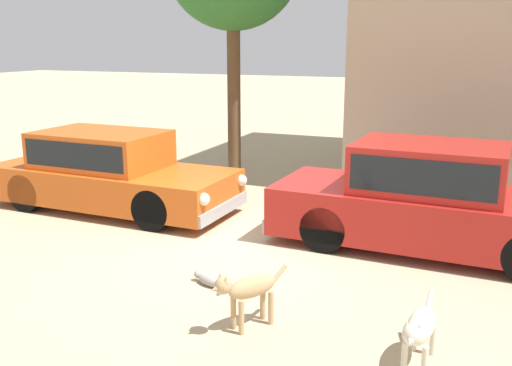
# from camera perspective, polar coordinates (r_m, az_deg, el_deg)

# --- Properties ---
(ground_plane) EXTENTS (80.00, 80.00, 0.00)m
(ground_plane) POSITION_cam_1_polar(r_m,az_deg,el_deg) (8.52, -0.74, -6.16)
(ground_plane) COLOR tan
(parked_sedan_nearest) EXTENTS (4.57, 1.83, 1.38)m
(parked_sedan_nearest) POSITION_cam_1_polar(r_m,az_deg,el_deg) (10.52, -14.36, 1.22)
(parked_sedan_nearest) COLOR #D15619
(parked_sedan_nearest) RESTS_ON ground_plane
(parked_sedan_second) EXTENTS (4.63, 1.89, 1.53)m
(parked_sedan_second) POSITION_cam_1_polar(r_m,az_deg,el_deg) (8.54, 16.78, -1.46)
(parked_sedan_second) COLOR #AD1E19
(parked_sedan_second) RESTS_ON ground_plane
(stray_dog_spotted) EXTENTS (0.57, 0.85, 0.67)m
(stray_dog_spotted) POSITION_cam_1_polar(r_m,az_deg,el_deg) (6.03, -0.88, -10.46)
(stray_dog_spotted) COLOR tan
(stray_dog_spotted) RESTS_ON ground_plane
(stray_dog_tan) EXTENTS (0.28, 1.08, 0.61)m
(stray_dog_tan) POSITION_cam_1_polar(r_m,az_deg,el_deg) (5.60, 15.87, -13.66)
(stray_dog_tan) COLOR beige
(stray_dog_tan) RESTS_ON ground_plane
(stray_cat) EXTENTS (0.56, 0.37, 0.15)m
(stray_cat) POSITION_cam_1_polar(r_m,az_deg,el_deg) (7.20, -4.72, -9.52)
(stray_cat) COLOR gray
(stray_cat) RESTS_ON ground_plane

